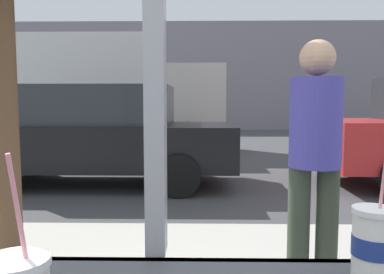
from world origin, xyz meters
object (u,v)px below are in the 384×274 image
(soda_cup_left, at_px, (373,245))
(parked_car_black, at_px, (96,135))
(pedestrian, at_px, (315,152))
(box_truck, at_px, (98,92))

(soda_cup_left, height_order, parked_car_black, parked_car_black)
(soda_cup_left, distance_m, pedestrian, 1.66)
(box_truck, relative_size, pedestrian, 4.01)
(soda_cup_left, xyz_separation_m, pedestrian, (0.35, 1.62, -0.01))
(box_truck, bearing_deg, pedestrian, -67.08)
(parked_car_black, distance_m, pedestrian, 4.68)
(parked_car_black, relative_size, pedestrian, 2.86)
(pedestrian, bearing_deg, box_truck, 112.92)
(box_truck, distance_m, pedestrian, 9.04)
(soda_cup_left, height_order, box_truck, box_truck)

